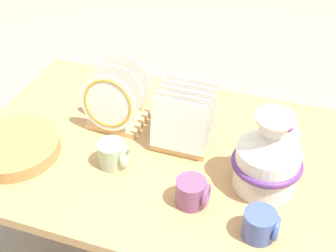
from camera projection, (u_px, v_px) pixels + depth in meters
The scene contains 9 objects.
display_table at pixel (168, 167), 1.62m from camera, with size 1.35×0.86×0.66m.
ceramic_vase at pixel (268, 157), 1.39m from camera, with size 0.22×0.22×0.27m.
dish_rack_round_plates at pixel (116, 104), 1.65m from camera, with size 0.20×0.18×0.23m.
dish_rack_square_plates at pixel (184, 124), 1.57m from camera, with size 0.19×0.18×0.21m.
wicker_charger_stack at pixel (14, 147), 1.56m from camera, with size 0.30×0.30×0.04m.
mug_sage_glaze at pixel (113, 154), 1.50m from camera, with size 0.10×0.09×0.09m.
mug_plum_glaze at pixel (192, 192), 1.37m from camera, with size 0.10×0.09×0.09m.
mug_cobalt_glaze at pixel (261, 225), 1.27m from camera, with size 0.10×0.09×0.09m.
fruit_bowl at pixel (280, 135), 1.59m from camera, with size 0.13×0.13×0.09m.
Camera 1 is at (0.39, -1.13, 1.69)m, focal length 50.00 mm.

